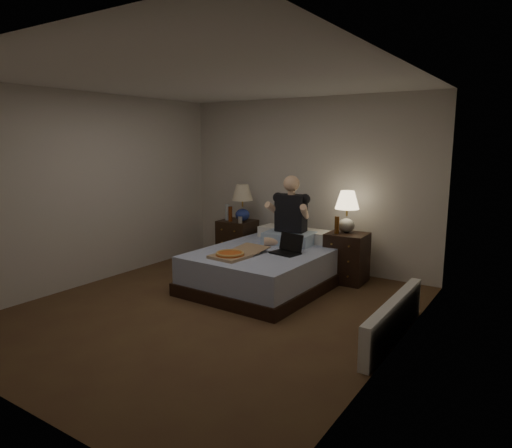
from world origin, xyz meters
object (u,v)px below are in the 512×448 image
Objects in this scene: pizza_box at (230,255)px; person at (290,210)px; water_bottle at (227,212)px; laptop at (285,244)px; soda_can at (240,220)px; beer_bottle_left at (230,214)px; radiator at (393,319)px; nightstand_right at (347,258)px; beer_bottle_right at (337,225)px; nightstand_left at (237,242)px; lamp_right at (347,212)px; bed at (267,268)px; lamp_left at (242,203)px.

person is at bearing 82.90° from pizza_box.
pizza_box is (1.01, -1.31, -0.26)m from water_bottle.
laptop is 0.71m from pizza_box.
soda_can is 0.23m from beer_bottle_left.
person is 0.58× the size of radiator.
beer_bottle_left is (-1.85, -0.12, 0.45)m from nightstand_right.
pizza_box is (-0.94, -1.36, 0.20)m from nightstand_right.
person reaches higher than laptop.
radiator is at bearing -39.05° from person.
beer_bottle_left is (-0.22, 0.05, 0.06)m from soda_can.
pizza_box is (0.69, -1.19, -0.19)m from soda_can.
person reaches higher than radiator.
beer_bottle_right is 0.30× the size of pizza_box.
nightstand_right is (1.80, 0.00, -0.00)m from nightstand_left.
nightstand_left is at bearing 158.73° from person.
laptop is (-0.43, -0.89, -0.33)m from lamp_right.
beer_bottle_left reaches higher than bed.
beer_bottle_right is 1.53m from pizza_box.
beer_bottle_left is 1.55m from laptop.
beer_bottle_left reaches higher than radiator.
nightstand_right is at bearing 38.79° from beer_bottle_right.
nightstand_left is 1.59m from laptop.
beer_bottle_right is at bearing 130.83° from radiator.
water_bottle is at bearing 148.52° from beer_bottle_left.
soda_can is at bearing -171.66° from lamp_right.
soda_can is (0.17, -0.17, 0.38)m from nightstand_left.
lamp_left is 2.43× the size of beer_bottle_left.
beer_bottle_left is 1.00× the size of beer_bottle_right.
bed is 2.95× the size of nightstand_left.
bed is 1.39m from lamp_left.
soda_can is at bearing -175.75° from nightstand_right.
beer_bottle_right is at bearing -4.50° from nightstand_left.
water_bottle is (-0.24, -0.06, -0.16)m from lamp_left.
laptop is 0.21× the size of radiator.
soda_can is at bearing 147.15° from bed.
beer_bottle_right is 0.25× the size of person.
radiator is (2.02, -0.12, -0.33)m from pizza_box.
lamp_left is at bearing 124.26° from pizza_box.
soda_can is (-0.84, 0.58, 0.47)m from bed.
beer_bottle_right is (1.73, 0.03, -0.00)m from beer_bottle_left.
lamp_left reaches higher than nightstand_right.
bed is 7.88× the size of water_bottle.
bed is 1.23× the size of radiator.
nightstand_right is at bearing 60.31° from pizza_box.
pizza_box is (-0.15, -0.61, 0.29)m from bed.
person reaches higher than bed.
lamp_right is 2.43× the size of beer_bottle_right.
lamp_right is 1.62m from soda_can.
water_bottle is at bearing 178.88° from beer_bottle_right.
nightstand_right is 2.01m from water_bottle.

